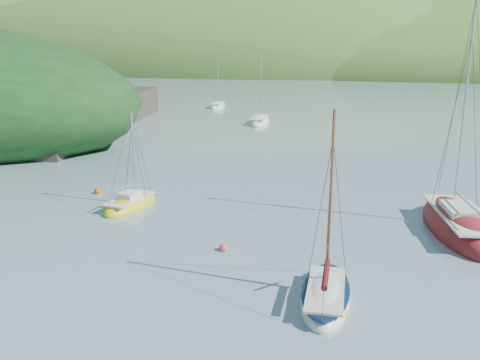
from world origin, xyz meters
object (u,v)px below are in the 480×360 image
(distant_sloop_a, at_px, (259,122))
(daysailer_white, at_px, (326,296))
(sailboat_yellow, at_px, (130,205))
(sloop_red, at_px, (458,227))
(distant_sloop_c, at_px, (217,106))

(distant_sloop_a, bearing_deg, daysailer_white, -77.36)
(sailboat_yellow, bearing_deg, sloop_red, 10.39)
(daysailer_white, relative_size, distant_sloop_a, 0.89)
(distant_sloop_c, bearing_deg, distant_sloop_a, -58.58)
(daysailer_white, bearing_deg, sloop_red, 55.17)
(sailboat_yellow, xyz_separation_m, distant_sloop_a, (-0.53, 35.46, -0.00))
(daysailer_white, bearing_deg, distant_sloop_a, 103.20)
(sloop_red, relative_size, distant_sloop_c, 1.66)
(sloop_red, distance_m, distant_sloop_a, 39.75)
(distant_sloop_a, xyz_separation_m, distant_sloop_c, (-10.11, 13.50, -0.01))
(sailboat_yellow, xyz_separation_m, distant_sloop_c, (-10.64, 48.96, -0.01))
(sloop_red, relative_size, distant_sloop_a, 1.45)
(daysailer_white, height_order, sloop_red, sloop_red)
(daysailer_white, bearing_deg, distant_sloop_c, 108.28)
(distant_sloop_a, bearing_deg, distant_sloop_c, 121.93)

